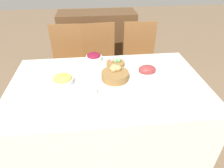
{
  "coord_description": "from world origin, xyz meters",
  "views": [
    {
      "loc": [
        -0.12,
        -1.45,
        1.72
      ],
      "look_at": [
        0.03,
        -0.08,
        0.79
      ],
      "focal_mm": 32.0,
      "sensor_mm": 36.0,
      "label": 1
    }
  ],
  "objects_px": {
    "dinner_plate": "(124,105)",
    "drinking_cup": "(152,84)",
    "chair_far_left": "(69,62)",
    "pineapple_bowl": "(62,80)",
    "fork": "(102,107)",
    "bread_basket": "(115,74)",
    "knife": "(145,103)",
    "butter_dish": "(90,91)",
    "ham_platter": "(147,70)",
    "spoon": "(149,103)",
    "beet_salad_bowl": "(94,57)",
    "sideboard": "(98,42)",
    "chair_far_right": "(139,59)",
    "egg_basket": "(115,62)",
    "chair_far_center": "(100,61)"
  },
  "relations": [
    {
      "from": "dinner_plate",
      "to": "drinking_cup",
      "type": "bearing_deg",
      "value": 34.92
    },
    {
      "from": "chair_far_left",
      "to": "pineapple_bowl",
      "type": "xyz_separation_m",
      "value": [
        0.04,
        -0.86,
        0.28
      ]
    },
    {
      "from": "dinner_plate",
      "to": "fork",
      "type": "distance_m",
      "value": 0.16
    },
    {
      "from": "bread_basket",
      "to": "knife",
      "type": "height_order",
      "value": "bread_basket"
    },
    {
      "from": "knife",
      "to": "fork",
      "type": "bearing_deg",
      "value": 177.16
    },
    {
      "from": "drinking_cup",
      "to": "butter_dish",
      "type": "height_order",
      "value": "drinking_cup"
    },
    {
      "from": "ham_platter",
      "to": "bread_basket",
      "type": "bearing_deg",
      "value": -167.84
    },
    {
      "from": "bread_basket",
      "to": "spoon",
      "type": "xyz_separation_m",
      "value": [
        0.21,
        -0.38,
        -0.04
      ]
    },
    {
      "from": "bread_basket",
      "to": "fork",
      "type": "distance_m",
      "value": 0.41
    },
    {
      "from": "pineapple_bowl",
      "to": "beet_salad_bowl",
      "type": "xyz_separation_m",
      "value": [
        0.28,
        0.39,
        0.0
      ]
    },
    {
      "from": "sideboard",
      "to": "pineapple_bowl",
      "type": "distance_m",
      "value": 1.63
    },
    {
      "from": "spoon",
      "to": "chair_far_right",
      "type": "bearing_deg",
      "value": 82.52
    },
    {
      "from": "ham_platter",
      "to": "spoon",
      "type": "bearing_deg",
      "value": -102.4
    },
    {
      "from": "chair_far_left",
      "to": "sideboard",
      "type": "height_order",
      "value": "chair_far_left"
    },
    {
      "from": "chair_far_left",
      "to": "egg_basket",
      "type": "bearing_deg",
      "value": -44.66
    },
    {
      "from": "sideboard",
      "to": "knife",
      "type": "height_order",
      "value": "sideboard"
    },
    {
      "from": "butter_dish",
      "to": "egg_basket",
      "type": "bearing_deg",
      "value": 59.55
    },
    {
      "from": "dinner_plate",
      "to": "chair_far_right",
      "type": "bearing_deg",
      "value": 71.12
    },
    {
      "from": "chair_far_left",
      "to": "spoon",
      "type": "distance_m",
      "value": 1.43
    },
    {
      "from": "egg_basket",
      "to": "drinking_cup",
      "type": "height_order",
      "value": "drinking_cup"
    },
    {
      "from": "sideboard",
      "to": "beet_salad_bowl",
      "type": "xyz_separation_m",
      "value": [
        -0.09,
        -1.17,
        0.31
      ]
    },
    {
      "from": "chair_far_right",
      "to": "ham_platter",
      "type": "height_order",
      "value": "chair_far_right"
    },
    {
      "from": "sideboard",
      "to": "butter_dish",
      "type": "distance_m",
      "value": 1.76
    },
    {
      "from": "chair_far_right",
      "to": "pineapple_bowl",
      "type": "xyz_separation_m",
      "value": [
        -0.89,
        -0.86,
        0.28
      ]
    },
    {
      "from": "chair_far_center",
      "to": "ham_platter",
      "type": "xyz_separation_m",
      "value": [
        0.4,
        -0.77,
        0.27
      ]
    },
    {
      "from": "pineapple_bowl",
      "to": "fork",
      "type": "height_order",
      "value": "pineapple_bowl"
    },
    {
      "from": "spoon",
      "to": "drinking_cup",
      "type": "relative_size",
      "value": 2.01
    },
    {
      "from": "chair_far_center",
      "to": "knife",
      "type": "relative_size",
      "value": 5.13
    },
    {
      "from": "beet_salad_bowl",
      "to": "spoon",
      "type": "xyz_separation_m",
      "value": [
        0.39,
        -0.74,
        -0.04
      ]
    },
    {
      "from": "chair_far_center",
      "to": "sideboard",
      "type": "relative_size",
      "value": 0.83
    },
    {
      "from": "drinking_cup",
      "to": "chair_far_center",
      "type": "bearing_deg",
      "value": 109.76
    },
    {
      "from": "dinner_plate",
      "to": "knife",
      "type": "relative_size",
      "value": 1.47
    },
    {
      "from": "butter_dish",
      "to": "sideboard",
      "type": "bearing_deg",
      "value": 85.36
    },
    {
      "from": "pineapple_bowl",
      "to": "egg_basket",
      "type": "bearing_deg",
      "value": 29.81
    },
    {
      "from": "chair_far_left",
      "to": "fork",
      "type": "relative_size",
      "value": 5.13
    },
    {
      "from": "knife",
      "to": "butter_dish",
      "type": "distance_m",
      "value": 0.45
    },
    {
      "from": "beet_salad_bowl",
      "to": "sideboard",
      "type": "bearing_deg",
      "value": 85.76
    },
    {
      "from": "chair_far_left",
      "to": "bread_basket",
      "type": "xyz_separation_m",
      "value": [
        0.5,
        -0.83,
        0.29
      ]
    },
    {
      "from": "chair_far_center",
      "to": "pineapple_bowl",
      "type": "relative_size",
      "value": 5.23
    },
    {
      "from": "bread_basket",
      "to": "knife",
      "type": "bearing_deg",
      "value": -64.14
    },
    {
      "from": "chair_far_left",
      "to": "egg_basket",
      "type": "relative_size",
      "value": 5.3
    },
    {
      "from": "chair_far_center",
      "to": "beet_salad_bowl",
      "type": "distance_m",
      "value": 0.56
    },
    {
      "from": "sideboard",
      "to": "drinking_cup",
      "type": "relative_size",
      "value": 12.39
    },
    {
      "from": "sideboard",
      "to": "egg_basket",
      "type": "xyz_separation_m",
      "value": [
        0.13,
        -1.27,
        0.3
      ]
    },
    {
      "from": "egg_basket",
      "to": "fork",
      "type": "xyz_separation_m",
      "value": [
        -0.18,
        -0.63,
        -0.03
      ]
    },
    {
      "from": "chair_far_right",
      "to": "sideboard",
      "type": "xyz_separation_m",
      "value": [
        -0.53,
        0.7,
        -0.03
      ]
    },
    {
      "from": "ham_platter",
      "to": "beet_salad_bowl",
      "type": "relative_size",
      "value": 1.56
    },
    {
      "from": "egg_basket",
      "to": "pineapple_bowl",
      "type": "distance_m",
      "value": 0.57
    },
    {
      "from": "pineapple_bowl",
      "to": "dinner_plate",
      "type": "height_order",
      "value": "pineapple_bowl"
    },
    {
      "from": "pineapple_bowl",
      "to": "butter_dish",
      "type": "height_order",
      "value": "pineapple_bowl"
    }
  ]
}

